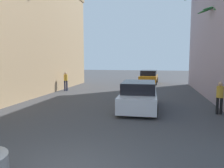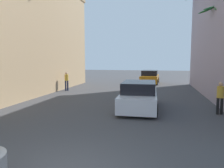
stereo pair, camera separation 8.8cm
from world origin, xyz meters
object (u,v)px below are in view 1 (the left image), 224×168
palm_tree_far_right (199,33)px  car_lead (139,96)px  palm_tree_mid_right (218,42)px  pedestrian_mid_right (220,95)px  pedestrian_far_left (66,80)px  car_far (149,77)px  palm_tree_mid_left (34,19)px

palm_tree_far_right → car_lead: bearing=-113.9°
car_lead → palm_tree_mid_right: 7.34m
pedestrian_mid_right → pedestrian_far_left: bearing=150.2°
palm_tree_mid_right → pedestrian_far_left: 12.62m
car_lead → pedestrian_mid_right: pedestrian_mid_right is taller
palm_tree_mid_right → pedestrian_far_left: bearing=171.4°
palm_tree_far_right → palm_tree_mid_right: (0.01, -7.31, -1.53)m
palm_tree_mid_right → pedestrian_mid_right: bearing=-101.6°
car_far → pedestrian_far_left: pedestrian_far_left is taller
pedestrian_far_left → pedestrian_mid_right: size_ratio=1.01×
car_lead → pedestrian_mid_right: bearing=-5.6°
palm_tree_far_right → palm_tree_mid_left: bearing=-146.3°
pedestrian_far_left → pedestrian_mid_right: bearing=-29.8°
car_far → pedestrian_mid_right: bearing=-73.8°
pedestrian_far_left → palm_tree_mid_right: bearing=-8.6°
palm_tree_mid_right → car_lead: bearing=-140.7°
palm_tree_mid_right → pedestrian_mid_right: size_ratio=3.90×
car_lead → pedestrian_mid_right: 4.18m
car_lead → pedestrian_far_left: bearing=139.5°
car_far → palm_tree_mid_right: size_ratio=0.69×
car_lead → car_far: bearing=89.8°
pedestrian_mid_right → palm_tree_mid_right: bearing=78.4°
palm_tree_far_right → pedestrian_far_left: palm_tree_far_right is taller
car_lead → palm_tree_far_right: palm_tree_far_right is taller
palm_tree_mid_left → pedestrian_far_left: size_ratio=5.08×
palm_tree_mid_left → palm_tree_far_right: size_ratio=0.90×
car_far → pedestrian_mid_right: (4.10, -14.16, 0.24)m
car_lead → palm_tree_far_right: bearing=66.1°
car_far → pedestrian_mid_right: size_ratio=2.70×
palm_tree_far_right → palm_tree_mid_right: size_ratio=1.47×
palm_tree_mid_left → palm_tree_mid_right: palm_tree_mid_left is taller
palm_tree_mid_left → pedestrian_mid_right: palm_tree_mid_left is taller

